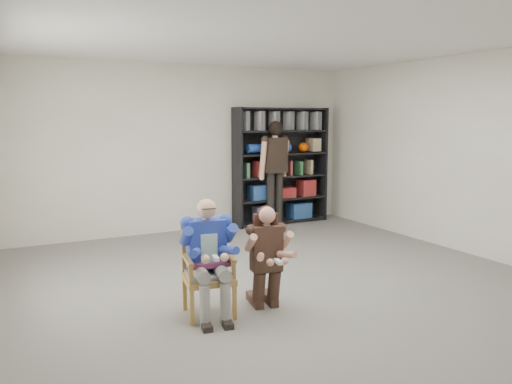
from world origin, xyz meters
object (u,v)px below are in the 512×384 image
standing_man (275,175)px  armchair (209,271)px  seated_man (208,258)px  bookshelf (281,166)px  kneeling_woman (267,258)px

standing_man → armchair: bearing=-139.0°
seated_man → bookshelf: (2.83, 3.47, 0.47)m
armchair → kneeling_woman: bearing=-2.0°
armchair → standing_man: (2.57, 3.24, 0.48)m
bookshelf → armchair: bearing=-129.2°
bookshelf → standing_man: (-0.26, -0.23, -0.13)m
kneeling_woman → bookshelf: size_ratio=0.50×
seated_man → standing_man: (2.57, 3.24, 0.35)m
bookshelf → standing_man: size_ratio=1.14×
armchair → seated_man: bearing=-80.4°
standing_man → kneeling_woman: bearing=-131.2°
seated_man → bookshelf: size_ratio=0.55×
kneeling_woman → bookshelf: 4.27m
armchair → standing_man: size_ratio=0.48×
seated_man → kneeling_woman: seated_man is taller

